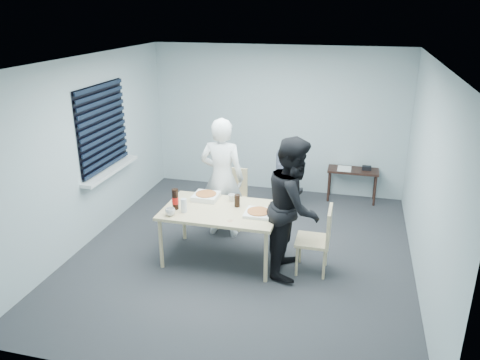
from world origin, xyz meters
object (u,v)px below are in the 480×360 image
(person_black, at_px, (294,206))
(soda_bottle, at_px, (175,200))
(backpack, at_px, (286,166))
(chair_right, at_px, (320,236))
(mug_a, at_px, (170,212))
(mug_b, at_px, (232,198))
(chair_far, at_px, (232,193))
(dining_table, at_px, (221,213))
(side_table, at_px, (353,174))
(stool, at_px, (286,184))
(person_white, at_px, (222,178))

(person_black, height_order, soda_bottle, person_black)
(backpack, bearing_deg, chair_right, -56.41)
(mug_a, bearing_deg, chair_right, 10.16)
(chair_right, xyz_separation_m, backpack, (-0.74, 1.93, 0.22))
(mug_b, bearing_deg, chair_far, 104.57)
(chair_far, bearing_deg, dining_table, -82.68)
(side_table, xyz_separation_m, mug_b, (-1.57, -2.20, 0.29))
(backpack, xyz_separation_m, soda_bottle, (-1.13, -2.06, 0.13))
(soda_bottle, bearing_deg, person_black, 4.17)
(backpack, distance_m, soda_bottle, 2.35)
(chair_far, relative_size, stool, 1.72)
(chair_far, relative_size, person_black, 0.50)
(person_black, height_order, mug_a, person_black)
(chair_far, distance_m, soda_bottle, 1.34)
(chair_far, height_order, soda_bottle, soda_bottle)
(soda_bottle, bearing_deg, mug_a, -87.00)
(dining_table, xyz_separation_m, person_black, (0.95, -0.03, 0.22))
(mug_a, xyz_separation_m, mug_b, (0.63, 0.64, -0.00))
(side_table, height_order, backpack, backpack)
(backpack, distance_m, mug_b, 1.69)
(person_black, bearing_deg, mug_b, 69.73)
(chair_far, bearing_deg, chair_right, -37.28)
(mug_b, bearing_deg, side_table, 54.55)
(chair_right, distance_m, person_black, 0.51)
(side_table, xyz_separation_m, stool, (-1.08, -0.57, -0.08))
(side_table, xyz_separation_m, backpack, (-1.08, -0.58, 0.25))
(person_black, bearing_deg, mug_a, 101.80)
(person_black, distance_m, mug_a, 1.55)
(backpack, bearing_deg, mug_a, -103.62)
(stool, distance_m, backpack, 0.33)
(chair_far, bearing_deg, stool, 50.95)
(chair_far, distance_m, mug_a, 1.51)
(dining_table, relative_size, mug_b, 14.96)
(mug_b, bearing_deg, soda_bottle, -145.47)
(dining_table, xyz_separation_m, mug_b, (0.06, 0.30, 0.11))
(person_black, relative_size, mug_a, 14.39)
(side_table, bearing_deg, dining_table, -123.13)
(person_white, bearing_deg, dining_table, 105.03)
(dining_table, relative_size, mug_a, 12.16)
(backpack, bearing_deg, side_table, 40.93)
(chair_right, relative_size, stool, 1.72)
(side_table, distance_m, mug_b, 2.72)
(person_white, xyz_separation_m, stool, (0.75, 1.22, -0.48))
(dining_table, distance_m, stool, 2.03)
(chair_right, bearing_deg, chair_far, 142.72)
(dining_table, relative_size, backpack, 3.32)
(dining_table, xyz_separation_m, mug_a, (-0.56, -0.35, 0.11))
(mug_b, xyz_separation_m, soda_bottle, (-0.64, -0.44, 0.09))
(dining_table, height_order, soda_bottle, soda_bottle)
(mug_a, bearing_deg, mug_b, 45.78)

